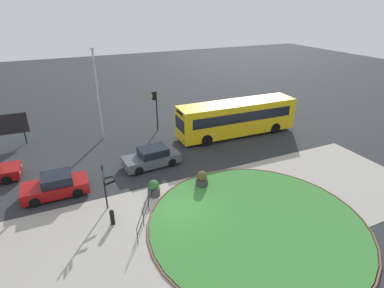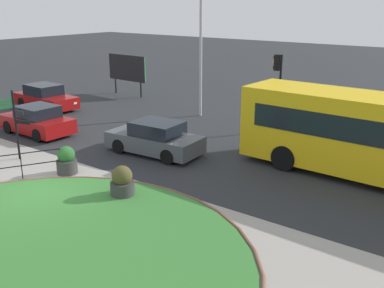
{
  "view_description": "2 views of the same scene",
  "coord_description": "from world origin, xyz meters",
  "px_view_note": "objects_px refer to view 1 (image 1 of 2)",
  "views": [
    {
      "loc": [
        -5.32,
        -14.11,
        11.18
      ],
      "look_at": [
        3.32,
        4.77,
        1.57
      ],
      "focal_mm": 28.89,
      "sensor_mm": 36.0,
      "label": 1
    },
    {
      "loc": [
        12.81,
        -8.33,
        6.32
      ],
      "look_at": [
        3.55,
        4.07,
        1.41
      ],
      "focal_mm": 42.47,
      "sensor_mm": 36.0,
      "label": 2
    }
  ],
  "objects_px": {
    "bollard_foreground": "(112,217)",
    "lamppost_tall": "(98,92)",
    "car_far_lane": "(56,186)",
    "signpost_directional": "(105,184)",
    "planter_near_signpost": "(154,189)",
    "traffic_light_near": "(155,102)",
    "car_trailing": "(152,158)",
    "planter_kerbside": "(202,179)",
    "bus_yellow": "(237,117)",
    "billboard_left": "(5,125)"
  },
  "relations": [
    {
      "from": "car_trailing",
      "to": "planter_kerbside",
      "type": "relative_size",
      "value": 3.84
    },
    {
      "from": "car_far_lane",
      "to": "traffic_light_near",
      "type": "distance_m",
      "value": 12.05
    },
    {
      "from": "car_far_lane",
      "to": "planter_kerbside",
      "type": "bearing_deg",
      "value": 162.13
    },
    {
      "from": "lamppost_tall",
      "to": "planter_near_signpost",
      "type": "relative_size",
      "value": 7.22
    },
    {
      "from": "car_trailing",
      "to": "planter_near_signpost",
      "type": "height_order",
      "value": "car_trailing"
    },
    {
      "from": "car_far_lane",
      "to": "bollard_foreground",
      "type": "bearing_deg",
      "value": 121.47
    },
    {
      "from": "signpost_directional",
      "to": "bollard_foreground",
      "type": "bearing_deg",
      "value": -91.88
    },
    {
      "from": "lamppost_tall",
      "to": "planter_near_signpost",
      "type": "xyz_separation_m",
      "value": [
        1.28,
        -10.47,
        -3.73
      ]
    },
    {
      "from": "traffic_light_near",
      "to": "planter_kerbside",
      "type": "distance_m",
      "value": 10.71
    },
    {
      "from": "signpost_directional",
      "to": "bollard_foreground",
      "type": "xyz_separation_m",
      "value": [
        -0.05,
        -1.56,
        -1.19
      ]
    },
    {
      "from": "signpost_directional",
      "to": "bollard_foreground",
      "type": "relative_size",
      "value": 3.03
    },
    {
      "from": "signpost_directional",
      "to": "car_far_lane",
      "type": "xyz_separation_m",
      "value": [
        -2.67,
        2.8,
        -1.02
      ]
    },
    {
      "from": "billboard_left",
      "to": "planter_kerbside",
      "type": "bearing_deg",
      "value": -44.59
    },
    {
      "from": "lamppost_tall",
      "to": "car_far_lane",
      "type": "bearing_deg",
      "value": -118.64
    },
    {
      "from": "bollard_foreground",
      "to": "lamppost_tall",
      "type": "height_order",
      "value": "lamppost_tall"
    },
    {
      "from": "bus_yellow",
      "to": "signpost_directional",
      "type": "bearing_deg",
      "value": 28.46
    },
    {
      "from": "car_far_lane",
      "to": "car_trailing",
      "type": "xyz_separation_m",
      "value": [
        6.67,
        1.18,
        0.01
      ]
    },
    {
      "from": "planter_kerbside",
      "to": "signpost_directional",
      "type": "bearing_deg",
      "value": 178.93
    },
    {
      "from": "traffic_light_near",
      "to": "planter_kerbside",
      "type": "relative_size",
      "value": 3.44
    },
    {
      "from": "car_far_lane",
      "to": "car_trailing",
      "type": "height_order",
      "value": "car_trailing"
    },
    {
      "from": "signpost_directional",
      "to": "planter_kerbside",
      "type": "bearing_deg",
      "value": -1.07
    },
    {
      "from": "bus_yellow",
      "to": "planter_near_signpost",
      "type": "bearing_deg",
      "value": 34.07
    },
    {
      "from": "bus_yellow",
      "to": "planter_near_signpost",
      "type": "xyz_separation_m",
      "value": [
        -9.96,
        -6.31,
        -1.16
      ]
    },
    {
      "from": "bus_yellow",
      "to": "car_trailing",
      "type": "relative_size",
      "value": 2.59
    },
    {
      "from": "bus_yellow",
      "to": "traffic_light_near",
      "type": "height_order",
      "value": "traffic_light_near"
    },
    {
      "from": "signpost_directional",
      "to": "planter_near_signpost",
      "type": "distance_m",
      "value": 3.12
    },
    {
      "from": "traffic_light_near",
      "to": "signpost_directional",
      "type": "bearing_deg",
      "value": 54.3
    },
    {
      "from": "signpost_directional",
      "to": "car_trailing",
      "type": "xyz_separation_m",
      "value": [
        4.0,
        3.98,
        -1.01
      ]
    },
    {
      "from": "planter_near_signpost",
      "to": "traffic_light_near",
      "type": "bearing_deg",
      "value": 70.57
    },
    {
      "from": "car_far_lane",
      "to": "planter_near_signpost",
      "type": "height_order",
      "value": "car_far_lane"
    },
    {
      "from": "traffic_light_near",
      "to": "planter_near_signpost",
      "type": "distance_m",
      "value": 11.03
    },
    {
      "from": "car_far_lane",
      "to": "signpost_directional",
      "type": "bearing_deg",
      "value": 134.13
    },
    {
      "from": "car_far_lane",
      "to": "planter_near_signpost",
      "type": "xyz_separation_m",
      "value": [
        5.56,
        -2.64,
        -0.16
      ]
    },
    {
      "from": "bus_yellow",
      "to": "traffic_light_near",
      "type": "distance_m",
      "value": 7.54
    },
    {
      "from": "bus_yellow",
      "to": "planter_kerbside",
      "type": "distance_m",
      "value": 9.48
    },
    {
      "from": "planter_near_signpost",
      "to": "planter_kerbside",
      "type": "xyz_separation_m",
      "value": [
        3.24,
        -0.28,
        0.01
      ]
    },
    {
      "from": "bollard_foreground",
      "to": "billboard_left",
      "type": "bearing_deg",
      "value": 112.74
    },
    {
      "from": "car_trailing",
      "to": "traffic_light_near",
      "type": "distance_m",
      "value": 7.15
    },
    {
      "from": "traffic_light_near",
      "to": "planter_near_signpost",
      "type": "bearing_deg",
      "value": 66.94
    },
    {
      "from": "traffic_light_near",
      "to": "bollard_foreground",
      "type": "bearing_deg",
      "value": 57.62
    },
    {
      "from": "signpost_directional",
      "to": "bus_yellow",
      "type": "xyz_separation_m",
      "value": [
        12.85,
        6.47,
        -0.01
      ]
    },
    {
      "from": "car_trailing",
      "to": "lamppost_tall",
      "type": "distance_m",
      "value": 7.92
    },
    {
      "from": "billboard_left",
      "to": "planter_near_signpost",
      "type": "relative_size",
      "value": 3.14
    },
    {
      "from": "bus_yellow",
      "to": "car_far_lane",
      "type": "relative_size",
      "value": 2.8
    },
    {
      "from": "bollard_foreground",
      "to": "billboard_left",
      "type": "height_order",
      "value": "billboard_left"
    },
    {
      "from": "car_far_lane",
      "to": "traffic_light_near",
      "type": "bearing_deg",
      "value": -140.05
    },
    {
      "from": "traffic_light_near",
      "to": "lamppost_tall",
      "type": "distance_m",
      "value": 5.09
    },
    {
      "from": "planter_near_signpost",
      "to": "planter_kerbside",
      "type": "bearing_deg",
      "value": -4.86
    },
    {
      "from": "billboard_left",
      "to": "planter_near_signpost",
      "type": "xyz_separation_m",
      "value": [
        8.8,
        -12.26,
        -1.34
      ]
    },
    {
      "from": "billboard_left",
      "to": "planter_near_signpost",
      "type": "bearing_deg",
      "value": -52.76
    }
  ]
}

